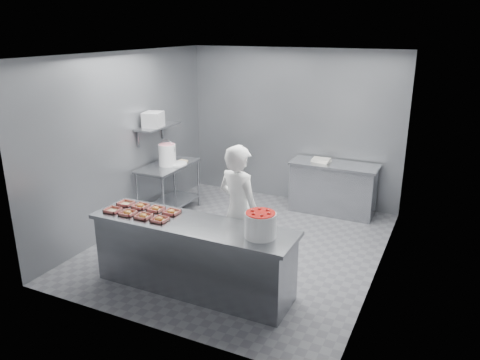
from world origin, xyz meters
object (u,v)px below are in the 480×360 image
(service_counter, at_px, (193,256))
(glaze_bucket, at_px, (167,154))
(tray_4, at_px, (126,203))
(tray_2, at_px, (143,216))
(tray_1, at_px, (128,213))
(strawberry_tub, at_px, (260,224))
(tray_7, at_px, (172,212))
(prep_table, at_px, (169,182))
(tray_0, at_px, (113,210))
(appliance, at_px, (153,119))
(back_counter, at_px, (333,188))
(worker, at_px, (239,211))
(tray_3, at_px, (160,219))
(tray_5, at_px, (141,206))
(tray_6, at_px, (156,209))

(service_counter, distance_m, glaze_bucket, 2.60)
(tray_4, bearing_deg, tray_2, -28.70)
(tray_1, relative_size, tray_4, 1.00)
(strawberry_tub, bearing_deg, tray_7, 173.63)
(prep_table, relative_size, tray_0, 6.40)
(prep_table, relative_size, strawberry_tub, 3.38)
(service_counter, height_order, tray_7, tray_7)
(glaze_bucket, distance_m, appliance, 0.63)
(tray_0, xyz_separation_m, tray_4, (0.00, 0.26, 0.00))
(tray_7, bearing_deg, back_counter, 67.73)
(service_counter, distance_m, worker, 0.81)
(tray_0, distance_m, tray_3, 0.72)
(back_counter, bearing_deg, tray_0, -120.54)
(tray_5, bearing_deg, tray_1, -90.00)
(back_counter, height_order, appliance, appliance)
(tray_6, relative_size, appliance, 0.57)
(tray_5, bearing_deg, tray_0, -132.23)
(tray_5, relative_size, tray_6, 1.00)
(prep_table, xyz_separation_m, tray_3, (1.27, -2.08, 0.33))
(tray_1, bearing_deg, service_counter, 8.65)
(glaze_bucket, bearing_deg, tray_5, -66.51)
(tray_0, bearing_deg, tray_7, 20.01)
(service_counter, bearing_deg, tray_0, -173.20)
(service_counter, xyz_separation_m, tray_2, (-0.62, -0.13, 0.47))
(tray_4, distance_m, worker, 1.51)
(tray_3, bearing_deg, worker, 45.62)
(tray_1, relative_size, tray_7, 1.00)
(tray_0, bearing_deg, service_counter, 6.80)
(service_counter, distance_m, prep_table, 2.56)
(tray_2, height_order, glaze_bucket, glaze_bucket)
(prep_table, bearing_deg, glaze_bucket, -64.20)
(tray_0, bearing_deg, prep_table, 104.95)
(tray_5, bearing_deg, glaze_bucket, 113.49)
(tray_6, bearing_deg, tray_4, 180.00)
(tray_4, distance_m, tray_7, 0.72)
(worker, bearing_deg, service_counter, 79.06)
(tray_7, bearing_deg, tray_0, -159.99)
(prep_table, relative_size, glaze_bucket, 2.70)
(tray_2, relative_size, tray_6, 1.00)
(tray_4, relative_size, worker, 0.11)
(prep_table, bearing_deg, tray_7, -55.03)
(worker, xyz_separation_m, strawberry_tub, (0.56, -0.61, 0.17))
(prep_table, xyz_separation_m, strawberry_tub, (2.55, -1.96, 0.46))
(strawberry_tub, height_order, glaze_bucket, glaze_bucket)
(tray_4, distance_m, tray_6, 0.48)
(tray_3, bearing_deg, tray_1, 180.00)
(strawberry_tub, relative_size, glaze_bucket, 0.80)
(service_counter, relative_size, tray_1, 13.88)
(tray_6, bearing_deg, service_counter, -11.94)
(tray_4, relative_size, tray_6, 1.00)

